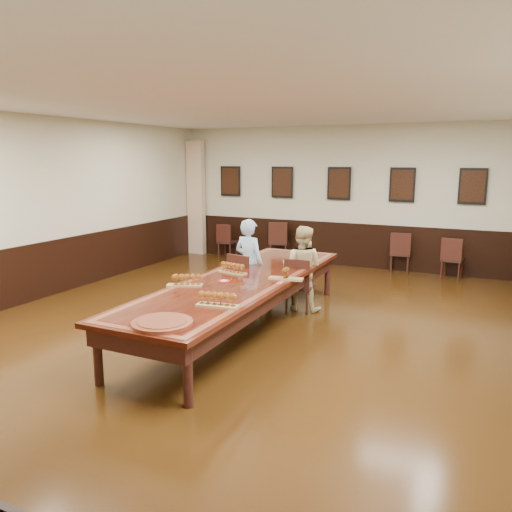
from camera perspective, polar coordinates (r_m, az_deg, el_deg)
The scene contains 23 objects.
floor at distance 7.40m, azimuth -1.67°, elevation -8.38°, with size 8.00×10.00×0.02m, color black.
ceiling at distance 7.02m, azimuth -1.82°, elevation 17.26°, with size 8.00×10.00×0.02m, color white.
wall_back at distance 11.70m, azimuth 9.52°, elevation 6.73°, with size 8.00×0.02×3.20m, color beige.
wall_left at distance 9.53m, azimuth -23.85°, elevation 4.99°, with size 0.02×10.00×3.20m, color beige.
chair_man at distance 8.25m, azimuth -1.20°, elevation -2.87°, with size 0.44×0.48×0.93m, color black, non-canonical shape.
chair_woman at distance 8.13m, azimuth 5.05°, elevation -3.27°, with size 0.42×0.46×0.89m, color black, non-canonical shape.
spare_chair_a at distance 12.55m, azimuth -3.29°, elevation 1.76°, with size 0.40×0.44×0.86m, color black, non-canonical shape.
spare_chair_b at distance 12.14m, azimuth 2.68°, elevation 1.70°, with size 0.45×0.49×0.96m, color black, non-canonical shape.
spare_chair_c at distance 11.31m, azimuth 16.15°, elevation 0.42°, with size 0.42×0.46×0.90m, color black, non-canonical shape.
spare_chair_d at distance 11.05m, azimuth 21.54°, elevation -0.23°, with size 0.41×0.45×0.87m, color black, non-canonical shape.
person_man at distance 8.26m, azimuth -0.79°, elevation -0.87°, with size 0.54×0.36×1.49m, color #539AD1.
person_woman at distance 8.16m, azimuth 5.27°, elevation -1.40°, with size 0.69×0.54×1.39m, color #D7C386.
pink_phone at distance 6.95m, azimuth 2.78°, elevation -3.07°, with size 0.07×0.13×0.01m, color #E04A77.
curtain at distance 13.07m, azimuth -6.87°, elevation 6.58°, with size 0.45×0.18×2.90m, color #CFAC8E.
wainscoting at distance 7.25m, azimuth -1.69°, elevation -4.57°, with size 8.00×10.00×1.00m.
conference_table at distance 7.22m, azimuth -1.70°, elevation -3.72°, with size 1.40×5.00×0.76m.
posters at distance 11.61m, azimuth 9.47°, elevation 8.18°, with size 6.14×0.04×0.74m.
flight_a at distance 7.50m, azimuth -2.71°, elevation -1.45°, with size 0.48×0.22×0.17m.
flight_b at distance 7.13m, azimuth 3.44°, elevation -2.07°, with size 0.51×0.23×0.18m.
flight_c at distance 6.80m, azimuth -8.10°, elevation -2.81°, with size 0.50×0.33×0.18m.
flight_d at distance 5.83m, azimuth -4.43°, elevation -5.04°, with size 0.52×0.23×0.19m.
red_plate_grp at distance 7.03m, azimuth -3.69°, elevation -2.90°, with size 0.18×0.18×0.02m.
carved_platter at distance 5.31m, azimuth -10.66°, elevation -7.54°, with size 0.79×0.79×0.05m.
Camera 1 is at (3.17, -6.22, 2.45)m, focal length 35.00 mm.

